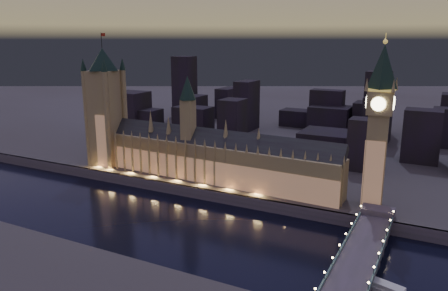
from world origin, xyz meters
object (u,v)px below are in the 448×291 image
at_px(westminster_bridge, 363,254).
at_px(river_boat, 381,287).
at_px(palace_of_westminster, 210,156).
at_px(victoria_tower, 105,101).
at_px(elizabeth_tower, 379,113).

xyz_separation_m(westminster_bridge, river_boat, (11.93, -20.44, -4.43)).
bearing_deg(palace_of_westminster, victoria_tower, 179.91).
height_order(victoria_tower, elizabeth_tower, victoria_tower).
relative_size(elizabeth_tower, westminster_bridge, 0.95).
bearing_deg(river_boat, elizabeth_tower, 101.85).
height_order(elizabeth_tower, westminster_bridge, elizabeth_tower).
distance_m(palace_of_westminster, westminster_bridge, 141.69).
xyz_separation_m(palace_of_westminster, river_boat, (136.07, -85.63, -24.81)).
distance_m(elizabeth_tower, westminster_bridge, 90.33).
bearing_deg(palace_of_westminster, elizabeth_tower, 0.08).
bearing_deg(palace_of_westminster, westminster_bridge, -27.71).
bearing_deg(river_boat, victoria_tower, 160.02).
height_order(westminster_bridge, river_boat, westminster_bridge).
bearing_deg(westminster_bridge, river_boat, -59.73).
relative_size(palace_of_westminster, elizabeth_tower, 1.88).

